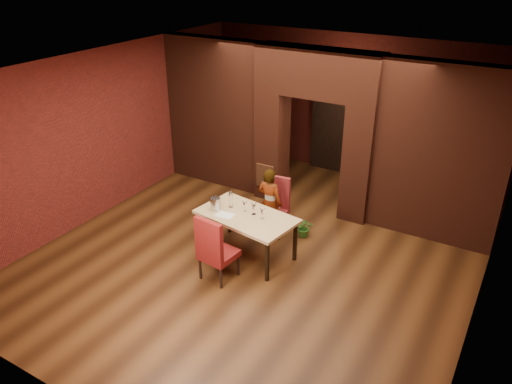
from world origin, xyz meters
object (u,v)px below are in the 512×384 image
wine_glass_c (262,213)px  wine_bucket (215,204)px  wine_glass_b (254,209)px  person_seated (270,203)px  water_bottle (231,199)px  chair_far (273,207)px  chair_near (219,247)px  dining_table (247,235)px  wine_glass_a (245,206)px  potted_plant (304,227)px

wine_glass_c → wine_bucket: (-0.85, -0.13, 0.01)m
wine_glass_b → wine_bucket: 0.68m
person_seated → water_bottle: (-0.40, -0.67, 0.26)m
chair_far → wine_glass_c: 0.96m
chair_near → wine_glass_c: chair_near is taller
dining_table → wine_bucket: size_ratio=7.51×
dining_table → chair_near: chair_near is taller
dining_table → wine_glass_a: size_ratio=9.09×
chair_near → wine_bucket: bearing=-47.0°
dining_table → wine_bucket: wine_bucket is taller
chair_far → wine_bucket: size_ratio=4.83×
water_bottle → person_seated: bearing=59.1°
potted_plant → wine_bucket: bearing=-135.3°
dining_table → person_seated: bearing=97.6°
water_bottle → potted_plant: water_bottle is taller
person_seated → potted_plant: (0.59, 0.27, -0.48)m
dining_table → person_seated: person_seated is taller
wine_glass_b → wine_glass_c: size_ratio=1.04×
person_seated → dining_table: bearing=92.2°
water_bottle → dining_table: bearing=-16.2°
chair_far → person_seated: bearing=-105.8°
chair_near → water_bottle: bearing=-62.9°
wine_glass_a → wine_bucket: bearing=-155.5°
dining_table → wine_bucket: (-0.56, -0.10, 0.50)m
dining_table → chair_far: bearing=96.6°
wine_glass_a → wine_glass_c: (0.40, -0.08, 0.01)m
potted_plant → wine_glass_c: bearing=-106.9°
chair_near → potted_plant: chair_near is taller
chair_far → chair_near: bearing=-97.8°
person_seated → wine_glass_a: bearing=83.6°
chair_near → wine_glass_b: 0.94m
person_seated → wine_glass_b: (0.08, -0.69, 0.22)m
chair_far → chair_near: 1.68m
potted_plant → water_bottle: bearing=-136.6°
chair_far → wine_glass_a: size_ratio=5.86×
chair_far → wine_glass_a: (-0.13, -0.78, 0.34)m
chair_far → wine_glass_b: 0.87m
dining_table → wine_glass_b: bearing=51.8°
chair_near → wine_glass_a: (-0.06, 0.90, 0.30)m
dining_table → wine_glass_a: 0.50m
wine_glass_b → dining_table: bearing=-136.9°
dining_table → chair_near: (-0.04, -0.79, 0.18)m
dining_table → wine_glass_c: 0.57m
wine_glass_c → wine_bucket: size_ratio=0.90×
chair_far → wine_bucket: chair_far is taller
chair_far → wine_glass_c: size_ratio=5.35×
person_seated → water_bottle: person_seated is taller
water_bottle → potted_plant: size_ratio=0.81×
water_bottle → wine_glass_a: bearing=-1.0°
person_seated → potted_plant: size_ratio=3.62×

